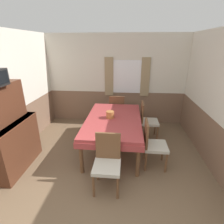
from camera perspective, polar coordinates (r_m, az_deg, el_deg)
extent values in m
cube|color=silver|center=(5.20, 1.30, 15.44)|extent=(4.45, 0.05, 1.65)
cube|color=brown|center=(5.49, 1.19, 1.81)|extent=(4.45, 0.05, 0.95)
cube|color=white|center=(5.20, 4.91, 11.34)|extent=(0.90, 0.01, 0.95)
cube|color=#998460|center=(5.21, -0.98, 11.44)|extent=(0.25, 0.03, 1.11)
cube|color=#998460|center=(5.21, 10.80, 11.06)|extent=(0.25, 0.03, 1.11)
cube|color=silver|center=(4.14, -31.04, 11.01)|extent=(0.05, 4.03, 1.65)
cube|color=brown|center=(4.49, -27.93, -5.38)|extent=(0.05, 4.03, 0.95)
cube|color=silver|center=(3.76, 32.37, 10.00)|extent=(0.05, 4.03, 1.65)
cube|color=brown|center=(4.15, 28.85, -7.75)|extent=(0.05, 4.03, 0.95)
cube|color=#9E3838|center=(3.91, 0.50, -2.48)|extent=(1.20, 2.00, 0.06)
cube|color=#9E3838|center=(3.94, 0.49, -3.68)|extent=(1.23, 2.03, 0.12)
cylinder|color=brown|center=(3.39, -10.01, -14.29)|extent=(0.07, 0.07, 0.70)
cylinder|color=brown|center=(3.29, 8.48, -15.33)|extent=(0.07, 0.07, 0.70)
cylinder|color=brown|center=(4.96, -4.64, -2.01)|extent=(0.07, 0.07, 0.70)
cylinder|color=brown|center=(4.89, 7.51, -2.45)|extent=(0.07, 0.07, 0.70)
cylinder|color=brown|center=(4.86, 13.89, -4.88)|extent=(0.04, 0.04, 0.42)
cylinder|color=brown|center=(4.53, 14.53, -6.99)|extent=(0.04, 0.04, 0.42)
cylinder|color=brown|center=(4.82, 9.41, -4.78)|extent=(0.04, 0.04, 0.42)
cylinder|color=brown|center=(4.48, 9.70, -6.90)|extent=(0.04, 0.04, 0.42)
cube|color=#B7B2A3|center=(4.57, 12.11, -3.18)|extent=(0.44, 0.44, 0.06)
cube|color=brown|center=(4.44, 9.82, 0.07)|extent=(0.04, 0.42, 0.48)
cylinder|color=brown|center=(5.46, -0.21, -1.26)|extent=(0.04, 0.04, 0.42)
cylinder|color=brown|center=(5.44, 3.78, -1.40)|extent=(0.04, 0.04, 0.42)
cylinder|color=brown|center=(5.12, -0.62, -2.88)|extent=(0.04, 0.04, 0.42)
cylinder|color=brown|center=(5.09, 3.64, -3.04)|extent=(0.04, 0.04, 0.42)
cube|color=#B7B2A3|center=(5.18, 1.68, 0.31)|extent=(0.44, 0.44, 0.06)
cube|color=brown|center=(4.91, 1.56, 2.43)|extent=(0.42, 0.04, 0.48)
cylinder|color=brown|center=(3.88, 16.18, -12.28)|extent=(0.04, 0.04, 0.42)
cylinder|color=brown|center=(3.58, 17.25, -15.61)|extent=(0.04, 0.04, 0.42)
cylinder|color=brown|center=(3.83, 10.47, -12.27)|extent=(0.04, 0.04, 0.42)
cylinder|color=brown|center=(3.52, 10.96, -15.68)|extent=(0.04, 0.04, 0.42)
cube|color=#B7B2A3|center=(3.57, 14.06, -10.75)|extent=(0.44, 0.44, 0.06)
cube|color=brown|center=(3.41, 11.12, -6.86)|extent=(0.04, 0.42, 0.48)
cylinder|color=brown|center=(2.97, 1.85, -23.55)|extent=(0.04, 0.04, 0.42)
cylinder|color=brown|center=(3.01, -6.02, -22.97)|extent=(0.04, 0.04, 0.42)
cylinder|color=brown|center=(3.25, 2.30, -18.83)|extent=(0.04, 0.04, 0.42)
cylinder|color=brown|center=(3.28, -4.70, -18.39)|extent=(0.04, 0.04, 0.42)
cube|color=#B7B2A3|center=(2.96, -1.70, -17.44)|extent=(0.44, 0.44, 0.06)
cube|color=brown|center=(2.97, -1.28, -10.95)|extent=(0.42, 0.04, 0.48)
cube|color=#4C2819|center=(3.90, -29.42, -9.56)|extent=(0.44, 1.14, 0.96)
cube|color=brown|center=(3.70, -30.72, -3.20)|extent=(0.46, 1.16, 0.02)
cube|color=#4C2819|center=(3.62, -32.48, 2.07)|extent=(0.24, 1.03, 0.70)
cube|color=black|center=(3.30, -32.34, 9.46)|extent=(0.01, 0.30, 0.21)
cylinder|color=#B26B38|center=(3.89, -0.62, -0.85)|extent=(0.18, 0.18, 0.16)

